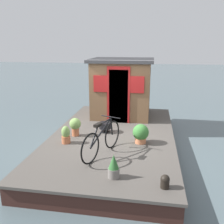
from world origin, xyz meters
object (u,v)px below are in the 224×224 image
(houseboat_cabin, at_px, (122,88))
(potted_plant_ivy, at_px, (66,135))
(bicycle, at_px, (102,139))
(potted_plant_lavender, at_px, (141,133))
(mooring_bollard, at_px, (165,181))
(potted_plant_mint, at_px, (75,126))
(charcoal_grill, at_px, (105,126))
(potted_plant_fern, at_px, (114,167))

(houseboat_cabin, xyz_separation_m, potted_plant_ivy, (-2.70, 1.09, -0.78))
(houseboat_cabin, distance_m, bicycle, 3.30)
(bicycle, distance_m, potted_plant_lavender, 1.20)
(potted_plant_ivy, distance_m, mooring_bollard, 2.95)
(bicycle, relative_size, potted_plant_ivy, 3.39)
(potted_plant_mint, height_order, mooring_bollard, potted_plant_mint)
(potted_plant_ivy, distance_m, charcoal_grill, 1.27)
(potted_plant_ivy, xyz_separation_m, charcoal_grill, (0.95, -0.84, -0.03))
(houseboat_cabin, height_order, charcoal_grill, houseboat_cabin)
(bicycle, xyz_separation_m, potted_plant_fern, (-0.94, -0.42, -0.16))
(potted_plant_fern, relative_size, charcoal_grill, 1.35)
(potted_plant_mint, bearing_deg, houseboat_cabin, -25.13)
(potted_plant_mint, height_order, potted_plant_ivy, potted_plant_mint)
(potted_plant_fern, height_order, potted_plant_ivy, potted_plant_fern)
(charcoal_grill, bearing_deg, potted_plant_lavender, -121.11)
(potted_plant_mint, bearing_deg, charcoal_grill, -61.79)
(potted_plant_fern, relative_size, potted_plant_ivy, 1.03)
(bicycle, xyz_separation_m, mooring_bollard, (-1.14, -1.37, -0.25))
(bicycle, height_order, charcoal_grill, bicycle)
(potted_plant_fern, bearing_deg, potted_plant_ivy, 45.06)
(houseboat_cabin, height_order, potted_plant_lavender, houseboat_cabin)
(charcoal_grill, xyz_separation_m, mooring_bollard, (-2.63, -1.59, -0.06))
(houseboat_cabin, xyz_separation_m, potted_plant_lavender, (-2.38, -0.80, -0.74))
(bicycle, height_order, potted_plant_ivy, bicycle)
(mooring_bollard, bearing_deg, potted_plant_fern, 78.13)
(houseboat_cabin, bearing_deg, potted_plant_lavender, -161.46)
(houseboat_cabin, relative_size, potted_plant_fern, 4.47)
(potted_plant_lavender, relative_size, charcoal_grill, 1.43)
(houseboat_cabin, relative_size, potted_plant_mint, 4.20)
(bicycle, bearing_deg, potted_plant_fern, -156.01)
(potted_plant_ivy, bearing_deg, potted_plant_mint, -8.38)
(houseboat_cabin, bearing_deg, potted_plant_fern, -174.76)
(bicycle, distance_m, potted_plant_fern, 1.04)
(potted_plant_fern, distance_m, charcoal_grill, 2.51)
(charcoal_grill, bearing_deg, houseboat_cabin, -8.21)
(bicycle, distance_m, charcoal_grill, 1.52)
(potted_plant_mint, xyz_separation_m, potted_plant_fern, (-2.02, -1.39, -0.07))
(potted_plant_fern, bearing_deg, bicycle, 23.99)
(potted_plant_mint, distance_m, potted_plant_ivy, 0.56)
(charcoal_grill, relative_size, mooring_bollard, 1.38)
(potted_plant_fern, bearing_deg, potted_plant_lavender, -13.10)
(houseboat_cabin, relative_size, bicycle, 1.36)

